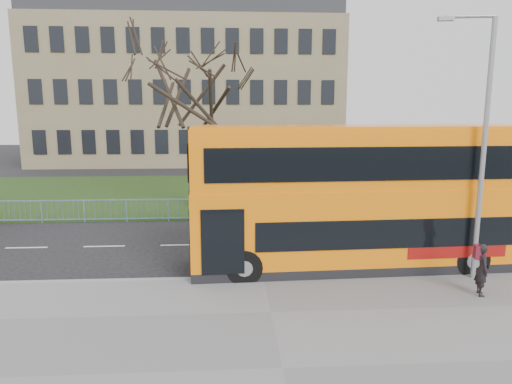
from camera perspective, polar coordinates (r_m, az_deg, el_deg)
ground at (r=16.12m, az=0.49°, el=-9.01°), size 120.00×120.00×0.00m
pavement at (r=9.98m, az=3.35°, el=-21.40°), size 80.00×10.50×0.12m
kerb at (r=14.64m, az=0.91°, el=-10.73°), size 80.00×0.20×0.14m
grass_verge at (r=29.98m, az=-1.39°, el=0.01°), size 80.00×15.40×0.08m
guard_railing at (r=22.33m, az=-0.67°, el=-2.14°), size 40.00×0.12×1.10m
bare_tree at (r=25.28m, az=-8.00°, el=10.00°), size 7.29×7.29×10.41m
civic_building at (r=50.39m, az=-8.12°, el=11.93°), size 30.00×15.00×14.00m
yellow_bus at (r=15.58m, az=13.16°, el=-0.26°), size 11.43×3.13×4.75m
pedestrian at (r=14.50m, az=26.42°, el=-8.69°), size 0.48×0.62×1.49m
street_lamp at (r=15.23m, az=26.32°, el=5.88°), size 1.66×0.39×7.86m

